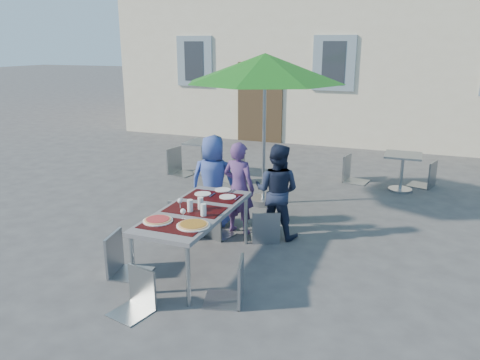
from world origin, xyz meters
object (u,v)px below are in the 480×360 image
at_px(child_1, 239,188).
at_px(chair_0, 186,195).
at_px(cafe_table_0, 203,153).
at_px(bg_chair_r_0, 234,154).
at_px(chair_2, 266,208).
at_px(bg_chair_r_1, 429,158).
at_px(chair_1, 215,205).
at_px(child_0, 213,181).
at_px(chair_3, 120,230).
at_px(pizza_near_right, 193,225).
at_px(chair_5, 134,267).
at_px(patio_umbrella, 265,69).
at_px(bg_chair_l_0, 177,145).
at_px(dining_table, 195,214).
at_px(pizza_near_left, 158,220).
at_px(chair_4, 232,256).
at_px(bg_chair_l_1, 353,152).
at_px(child_2, 277,191).
at_px(cafe_table_1, 402,167).

bearing_deg(child_1, chair_0, 41.75).
relative_size(cafe_table_0, bg_chair_r_0, 0.71).
height_order(chair_0, chair_2, chair_0).
bearing_deg(bg_chair_r_1, chair_1, -126.95).
xyz_separation_m(child_0, chair_3, (-0.36, -1.87, -0.12)).
xyz_separation_m(pizza_near_right, chair_1, (-0.37, 1.41, -0.27)).
height_order(chair_5, bg_chair_r_0, bg_chair_r_0).
relative_size(chair_3, patio_umbrella, 0.37).
height_order(pizza_near_right, bg_chair_l_0, bg_chair_l_0).
distance_m(dining_table, pizza_near_left, 0.55).
bearing_deg(chair_4, pizza_near_left, 173.23).
xyz_separation_m(chair_4, cafe_table_0, (-2.55, 4.61, -0.08)).
distance_m(patio_umbrella, bg_chair_r_0, 2.25).
bearing_deg(chair_0, chair_5, -77.82).
distance_m(chair_1, bg_chair_l_1, 3.88).
xyz_separation_m(child_2, chair_1, (-0.80, -0.37, -0.18)).
bearing_deg(cafe_table_1, bg_chair_r_0, -169.83).
distance_m(chair_1, chair_2, 0.73).
bearing_deg(child_0, child_1, 151.61).
height_order(chair_0, cafe_table_0, chair_0).
relative_size(pizza_near_right, chair_2, 0.43).
xyz_separation_m(chair_0, cafe_table_0, (-1.26, 3.17, -0.16)).
bearing_deg(chair_4, bg_chair_r_1, 69.83).
bearing_deg(bg_chair_r_1, dining_table, -119.80).
xyz_separation_m(chair_2, bg_chair_r_1, (2.10, 3.63, 0.07)).
xyz_separation_m(child_1, bg_chair_r_0, (-1.05, 2.44, -0.11)).
bearing_deg(dining_table, patio_umbrella, 89.52).
xyz_separation_m(dining_table, bg_chair_r_0, (-0.96, 3.67, -0.12)).
distance_m(child_2, chair_0, 1.29).
distance_m(bg_chair_l_0, bg_chair_l_1, 3.63).
bearing_deg(chair_4, child_0, 119.18).
xyz_separation_m(chair_0, chair_4, (1.29, -1.44, -0.08)).
distance_m(chair_1, bg_chair_l_0, 3.59).
relative_size(child_1, bg_chair_r_0, 1.39).
height_order(dining_table, bg_chair_l_0, bg_chair_l_0).
height_order(chair_0, chair_4, chair_0).
xyz_separation_m(child_2, chair_3, (-1.38, -1.80, -0.10)).
height_order(dining_table, bg_chair_r_1, bg_chair_r_1).
relative_size(child_1, chair_4, 1.48).
height_order(chair_3, cafe_table_1, chair_3).
height_order(child_2, cafe_table_0, child_2).
xyz_separation_m(chair_0, chair_2, (1.13, 0.22, -0.11)).
bearing_deg(cafe_table_0, bg_chair_l_1, 9.94).
relative_size(bg_chair_r_0, bg_chair_l_1, 0.96).
xyz_separation_m(chair_1, cafe_table_1, (2.37, 3.32, -0.03)).
distance_m(chair_1, chair_3, 1.54).
bearing_deg(bg_chair_r_0, chair_2, -59.84).
relative_size(chair_1, chair_3, 0.87).
bearing_deg(bg_chair_l_1, chair_0, -116.03).
bearing_deg(chair_2, bg_chair_l_1, 78.90).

